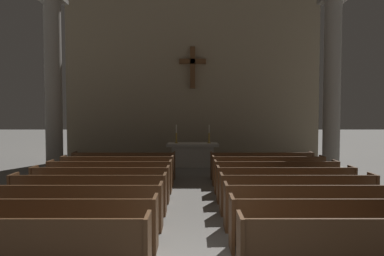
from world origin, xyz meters
The scene contains 22 objects.
pew_left_row_1 centered at (-2.42, -0.04, 0.48)m, with size 3.59×0.50×0.95m.
pew_left_row_2 centered at (-2.42, 1.06, 0.48)m, with size 3.59×0.50×0.95m.
pew_left_row_3 centered at (-2.42, 2.17, 0.48)m, with size 3.59×0.50×0.95m.
pew_left_row_4 centered at (-2.42, 3.27, 0.48)m, with size 3.59×0.50×0.95m.
pew_left_row_5 centered at (-2.42, 4.37, 0.48)m, with size 3.59×0.50×0.95m.
pew_left_row_6 centered at (-2.42, 5.48, 0.48)m, with size 3.59×0.50×0.95m.
pew_left_row_7 centered at (-2.42, 6.58, 0.48)m, with size 3.59×0.50×0.95m.
pew_left_row_8 centered at (-2.42, 7.68, 0.48)m, with size 3.59×0.50×0.95m.
pew_right_row_1 centered at (2.42, -0.04, 0.48)m, with size 3.59×0.50×0.95m.
pew_right_row_2 centered at (2.42, 1.06, 0.48)m, with size 3.59×0.50×0.95m.
pew_right_row_3 centered at (2.42, 2.17, 0.48)m, with size 3.59×0.50×0.95m.
pew_right_row_4 centered at (2.42, 3.27, 0.48)m, with size 3.59×0.50×0.95m.
pew_right_row_5 centered at (2.42, 4.37, 0.48)m, with size 3.59×0.50×0.95m.
pew_right_row_6 centered at (2.42, 5.48, 0.48)m, with size 3.59×0.50×0.95m.
pew_right_row_7 centered at (2.42, 6.58, 0.48)m, with size 3.59×0.50×0.95m.
pew_right_row_8 centered at (2.42, 7.68, 0.48)m, with size 3.59×0.50×0.95m.
column_left_second centered at (-5.47, 9.28, 3.32)m, with size 0.98×0.98×6.80m.
column_right_second centered at (5.47, 9.28, 3.32)m, with size 0.98×0.98×6.80m.
altar centered at (0.00, 10.44, 0.53)m, with size 2.20×0.90×1.01m.
candlestick_left centered at (-0.70, 10.44, 1.27)m, with size 0.16×0.16×0.79m.
candlestick_right centered at (0.70, 10.44, 1.27)m, with size 0.16×0.16×0.79m.
apse_with_cross centered at (0.00, 12.37, 4.01)m, with size 11.99×0.48×8.01m.
Camera 1 is at (-0.03, -5.13, 2.43)m, focal length 34.23 mm.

